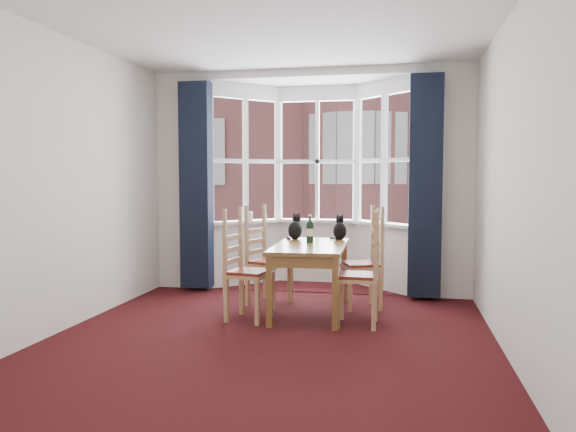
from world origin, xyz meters
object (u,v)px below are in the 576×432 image
(wine_bottle, at_px, (310,231))
(cat_left, at_px, (295,229))
(chair_left_near, at_px, (241,273))
(candle_short, at_px, (265,217))
(candle_tall, at_px, (250,216))
(cat_right, at_px, (340,230))
(chair_left_far, at_px, (262,263))
(chair_right_far, at_px, (369,266))
(chair_right_near, at_px, (367,278))
(dining_table, at_px, (310,253))

(wine_bottle, bearing_deg, cat_left, 124.39)
(chair_left_near, relative_size, candle_short, 9.41)
(chair_left_near, bearing_deg, candle_tall, 102.13)
(chair_left_near, height_order, wine_bottle, wine_bottle)
(cat_right, bearing_deg, cat_left, -173.33)
(chair_left_near, height_order, cat_left, cat_left)
(chair_left_far, bearing_deg, wine_bottle, -16.74)
(chair_left_near, relative_size, chair_right_far, 1.00)
(chair_left_near, height_order, cat_right, cat_right)
(chair_right_far, distance_m, wine_bottle, 0.78)
(cat_left, xyz_separation_m, candle_short, (-0.60, 0.99, 0.06))
(cat_right, bearing_deg, candle_short, 140.29)
(cat_right, xyz_separation_m, wine_bottle, (-0.29, -0.39, 0.02))
(chair_left_near, height_order, candle_tall, candle_tall)
(candle_short, bearing_deg, cat_left, -58.50)
(chair_left_far, xyz_separation_m, cat_right, (0.87, 0.21, 0.38))
(chair_left_far, bearing_deg, candle_short, 102.13)
(wine_bottle, bearing_deg, cat_right, 53.51)
(cat_left, distance_m, candle_short, 1.16)
(chair_left_far, distance_m, chair_right_far, 1.22)
(chair_left_far, xyz_separation_m, chair_right_far, (1.22, 0.04, 0.00))
(chair_left_near, height_order, candle_short, candle_short)
(chair_right_near, distance_m, chair_right_far, 0.78)
(dining_table, distance_m, candle_tall, 1.81)
(dining_table, xyz_separation_m, wine_bottle, (-0.03, 0.16, 0.23))
(chair_left_far, distance_m, candle_short, 1.25)
(chair_left_near, xyz_separation_m, chair_right_far, (1.26, 0.77, 0.00))
(cat_right, relative_size, candle_tall, 2.52)
(chair_left_far, distance_m, chair_right_near, 1.44)
(dining_table, height_order, chair_right_far, chair_right_far)
(dining_table, distance_m, chair_left_near, 0.78)
(cat_left, relative_size, candle_tall, 2.66)
(chair_right_far, distance_m, cat_right, 0.54)
(chair_right_near, height_order, wine_bottle, wine_bottle)
(dining_table, bearing_deg, chair_right_far, 32.16)
(chair_right_far, bearing_deg, chair_left_near, -148.73)
(chair_left_near, relative_size, chair_left_far, 1.00)
(chair_left_far, relative_size, wine_bottle, 3.02)
(chair_left_far, height_order, candle_tall, candle_tall)
(chair_left_far, relative_size, candle_short, 9.41)
(chair_right_far, relative_size, candle_tall, 7.82)
(cat_left, xyz_separation_m, cat_right, (0.51, 0.06, -0.01))
(chair_right_far, bearing_deg, wine_bottle, -160.89)
(wine_bottle, height_order, candle_tall, wine_bottle)
(candle_tall, relative_size, candle_short, 1.20)
(cat_right, bearing_deg, dining_table, -115.04)
(chair_right_near, relative_size, cat_left, 2.94)
(chair_right_near, height_order, cat_left, cat_left)
(cat_left, bearing_deg, wine_bottle, -55.61)
(cat_right, xyz_separation_m, candle_tall, (-1.31, 0.90, 0.07))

